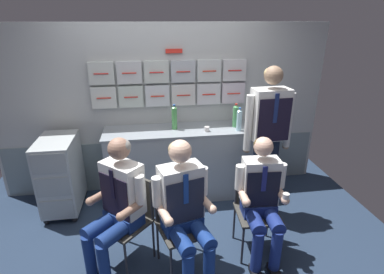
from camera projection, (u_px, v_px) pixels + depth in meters
ground at (176, 255)px, 3.02m from camera, size 4.80×4.80×0.04m
galley_bulkhead at (165, 111)px, 3.88m from camera, size 4.20×0.14×2.15m
galley_counter at (183, 162)px, 3.88m from camera, size 1.92×0.53×0.92m
service_trolley at (61, 173)px, 3.53m from camera, size 0.40×0.65×0.92m
folding_chair_left at (131, 210)px, 2.82m from camera, size 0.57×0.57×0.84m
crew_member_left at (117, 202)px, 2.63m from camera, size 0.65×0.67×1.27m
folding_chair_center at (178, 215)px, 2.76m from camera, size 0.50×0.50×0.84m
crew_member_center at (185, 206)px, 2.55m from camera, size 0.53×0.68×1.28m
folding_chair_near_trolley at (256, 201)px, 2.97m from camera, size 0.42×0.43×0.84m
crew_member_near_trolley at (262, 197)px, 2.76m from camera, size 0.48×0.59×1.22m
crew_member_standing at (268, 130)px, 3.27m from camera, size 0.55×0.28×1.75m
sparkling_bottle_green at (174, 117)px, 3.66m from camera, size 0.07×0.07×0.31m
water_bottle_short at (239, 120)px, 3.61m from camera, size 0.06×0.06×0.29m
water_bottle_clear at (236, 116)px, 3.74m from camera, size 0.07×0.07×0.30m
paper_cup_blue at (207, 129)px, 3.62m from camera, size 0.06×0.06×0.06m
coffee_cup_spare at (237, 119)px, 3.93m from camera, size 0.07×0.07×0.08m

